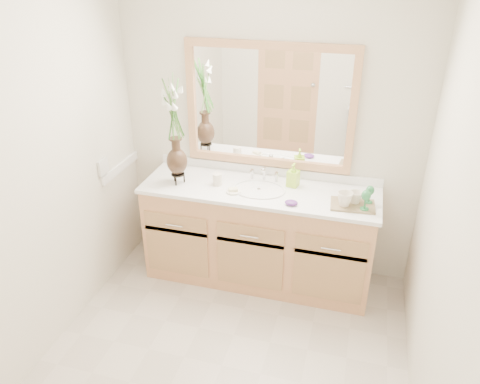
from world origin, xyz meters
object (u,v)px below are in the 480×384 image
(flower_vase, at_px, (174,119))
(tumbler, at_px, (217,179))
(soap_bottle, at_px, (293,176))
(tray, at_px, (353,205))

(flower_vase, relative_size, tumbler, 8.23)
(soap_bottle, distance_m, tray, 0.52)
(tumbler, height_order, tray, tumbler)
(flower_vase, distance_m, soap_bottle, 1.01)
(tumbler, relative_size, tray, 0.30)
(soap_bottle, relative_size, tray, 0.54)
(tumbler, bearing_deg, tray, -3.80)
(flower_vase, xyz_separation_m, soap_bottle, (0.88, 0.19, -0.44))
(soap_bottle, bearing_deg, tray, -11.98)
(tray, bearing_deg, soap_bottle, 151.63)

